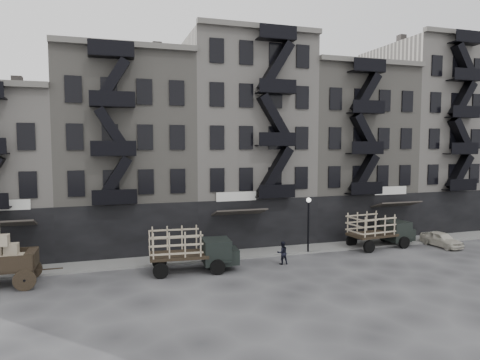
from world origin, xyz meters
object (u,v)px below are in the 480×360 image
object	(u,v)px
stake_truck_west	(191,247)
stake_truck_east	(380,228)
pedestrian_mid	(282,253)
car_east	(441,239)

from	to	relation	value
stake_truck_west	stake_truck_east	xyz separation A→B (m)	(15.78, 1.92, -0.03)
stake_truck_west	pedestrian_mid	world-z (taller)	stake_truck_west
stake_truck_west	pedestrian_mid	bearing A→B (deg)	2.94
stake_truck_east	car_east	world-z (taller)	stake_truck_east
stake_truck_east	car_east	distance (m)	5.19
stake_truck_east	stake_truck_west	bearing A→B (deg)	-178.85
stake_truck_east	pedestrian_mid	bearing A→B (deg)	-173.14
stake_truck_east	pedestrian_mid	distance (m)	9.68
stake_truck_west	pedestrian_mid	distance (m)	6.42
stake_truck_east	car_east	xyz separation A→B (m)	(4.93, -1.29, -0.99)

